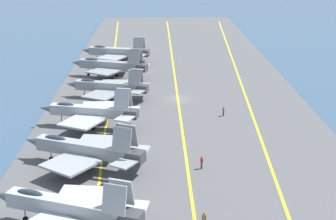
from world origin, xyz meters
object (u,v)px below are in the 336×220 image
Objects in this scene: parked_jet_third at (90,111)px; parked_jet_fifth at (110,65)px; parked_jet_fourth at (108,87)px; crew_brown_vest at (204,219)px; parked_jet_nearest at (67,207)px; parked_jet_sixth at (116,52)px; parked_jet_second at (85,149)px; crew_red_vest at (202,162)px; crew_purple_vest at (223,111)px.

parked_jet_fifth is (30.34, -0.51, 0.08)m from parked_jet_third.
crew_brown_vest is at bearing -163.16° from parked_jet_fourth.
parked_jet_nearest is 30.31m from parked_jet_third.
parked_jet_third is 30.34m from parked_jet_fifth.
parked_jet_sixth reaches higher than crew_brown_vest.
parked_jet_second is 20.92m from crew_brown_vest.
parked_jet_sixth is (29.97, 0.70, 0.16)m from parked_jet_fourth.
parked_jet_fifth reaches higher than crew_red_vest.
crew_brown_vest is (-30.12, -15.20, -1.68)m from parked_jet_third.
parked_jet_nearest is at bearing 134.28° from crew_red_vest.
crew_red_vest is (-31.04, -14.72, -1.35)m from parked_jet_fourth.
parked_jet_fourth is (45.57, -0.18, -0.34)m from parked_jet_nearest.
crew_purple_vest is at bearing -30.02° from parked_jet_nearest.
crew_brown_vest reaches higher than crew_purple_vest.
crew_brown_vest is (-14.37, 0.97, 0.03)m from crew_red_vest.
crew_purple_vest is 0.93× the size of crew_brown_vest.
parked_jet_second is 30.13m from parked_jet_fourth.
crew_brown_vest is (-15.29, -14.19, -1.51)m from parked_jet_second.
crew_red_vest is at bearing -161.23° from parked_jet_fifth.
parked_jet_nearest is 9.66× the size of crew_red_vest.
parked_jet_sixth is 62.95m from crew_red_vest.
parked_jet_nearest is 14.03m from crew_brown_vest.
crew_purple_vest is at bearing -10.38° from crew_brown_vest.
parked_jet_third reaches higher than crew_red_vest.
parked_jet_fifth reaches higher than parked_jet_second.
parked_jet_fifth reaches higher than parked_jet_fourth.
crew_brown_vest is (-75.39, -14.45, -1.48)m from parked_jet_sixth.
parked_jet_second reaches higher than crew_red_vest.
parked_jet_fourth is at bearing -5.42° from parked_jet_third.
parked_jet_sixth is 9.61× the size of crew_red_vest.
crew_purple_vest is 35.64m from crew_brown_vest.
parked_jet_fourth is 15.08m from parked_jet_fifth.
parked_jet_nearest is at bearing 179.78° from parked_jet_fourth.
parked_jet_third reaches higher than crew_purple_vest.
parked_jet_second is 28.60m from crew_purple_vest.
crew_purple_vest is (19.77, -20.61, -1.59)m from parked_jet_second.
parked_jet_second is 15.27m from crew_red_vest.
parked_jet_nearest reaches higher than parked_jet_sixth.
parked_jet_fifth is at bearing 0.63° from parked_jet_second.
parked_jet_fourth is 9.05× the size of crew_red_vest.
parked_jet_fifth is 14.93m from parked_jet_sixth.
parked_jet_nearest is 10.15× the size of crew_purple_vest.
parked_jet_fifth is 9.62× the size of crew_brown_vest.
crew_brown_vest is (-45.41, -13.75, -1.32)m from parked_jet_fourth.
parked_jet_third is at bearing 179.05° from parked_jet_sixth.
parked_jet_fourth is at bearing 25.37° from crew_red_vest.
crew_brown_vest is at bearing -137.13° from parked_jet_second.
parked_jet_nearest is 9.42× the size of crew_brown_vest.
parked_jet_third is at bearing 3.87° from parked_jet_second.
crew_red_vest is (-46.09, -15.66, -1.78)m from parked_jet_fifth.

